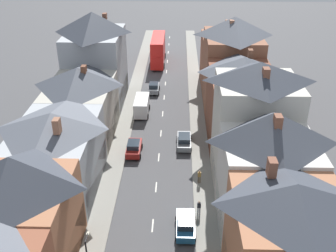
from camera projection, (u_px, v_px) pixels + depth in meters
pavement_left at (125, 125)px, 55.05m from camera, size 2.20×104.00×0.14m
pavement_right at (198, 126)px, 54.80m from camera, size 2.20×104.00×0.14m
centre_line_dashes at (161, 133)px, 53.19m from camera, size 0.14×97.80×0.01m
terrace_row_left at (49, 157)px, 38.14m from camera, size 8.00×63.33×14.00m
terrace_row_right at (256, 143)px, 39.50m from camera, size 8.00×72.00×13.67m
double_decker_bus_lead at (158, 49)px, 77.40m from camera, size 2.74×10.80×5.30m
car_parked_left_a at (134, 148)px, 48.31m from camera, size 1.90×3.93×1.67m
car_parked_right_a at (184, 141)px, 49.88m from camera, size 1.90×4.27×1.58m
car_mid_black at (154, 88)px, 65.29m from camera, size 1.90×3.91×1.64m
car_parked_left_b at (185, 225)px, 36.27m from camera, size 1.90×3.98×1.62m
delivery_van at (142, 105)px, 57.95m from camera, size 2.20×5.20×2.41m
pedestrian_mid_left at (199, 207)px, 38.14m from camera, size 0.36×0.22×1.61m
pedestrian_mid_right at (199, 176)px, 42.68m from camera, size 0.36×0.22×1.61m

